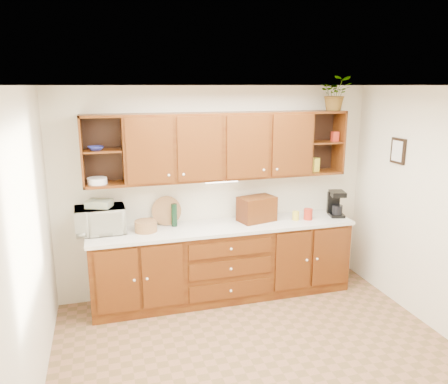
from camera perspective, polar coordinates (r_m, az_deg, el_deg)
floor at (r=4.53m, az=5.30°, el=-21.37°), size 4.00×4.00×0.00m
ceiling at (r=3.70m, az=6.21°, el=13.69°), size 4.00×4.00×0.00m
back_wall at (r=5.52m, az=-0.92°, el=0.15°), size 4.00×0.00×4.00m
left_wall at (r=3.73m, az=-24.57°, el=-7.96°), size 0.00×3.50×3.50m
base_cabinets at (r=5.51m, az=-0.07°, el=-9.18°), size 3.20×0.60×0.90m
countertop at (r=5.34m, az=-0.04°, el=-4.57°), size 3.24×0.64×0.04m
upper_cabinets at (r=5.26m, az=-0.39°, el=6.04°), size 3.20×0.33×0.80m
undercabinet_light at (r=5.28m, az=-0.33°, el=1.42°), size 0.40×0.05×0.02m
framed_picture at (r=5.54m, az=21.79°, el=5.00°), size 0.03×0.24×0.30m
wicker_basket at (r=5.18m, az=-10.17°, el=-4.40°), size 0.29×0.29×0.13m
microwave at (r=5.23m, az=-15.86°, el=-3.52°), size 0.57×0.40×0.31m
towel_stack at (r=5.17m, az=-16.00°, el=-1.47°), size 0.32×0.29×0.08m
wine_bottle at (r=5.30m, az=-6.52°, el=-3.01°), size 0.08×0.08×0.28m
woven_tray at (r=5.40m, az=-7.46°, el=-4.15°), size 0.37×0.15×0.35m
bread_box at (r=5.48m, az=4.29°, el=-2.22°), size 0.50×0.38×0.31m
mug_tree at (r=5.49m, az=3.75°, el=-3.35°), size 0.25×0.26×0.30m
canister_red at (r=5.64m, az=10.92°, el=-2.86°), size 0.15×0.15×0.14m
canister_white at (r=5.62m, az=5.91°, el=-2.42°), size 0.10×0.10×0.20m
canister_yellow at (r=5.60m, az=9.34°, el=-3.07°), size 0.10×0.10×0.11m
coffee_maker at (r=5.86m, az=14.42°, el=-1.50°), size 0.23×0.27×0.33m
bowl_stack at (r=5.05m, az=-16.41°, el=5.49°), size 0.21×0.21×0.04m
plate_stack at (r=5.11m, az=-16.23°, el=1.41°), size 0.25×0.25×0.07m
pantry_box_yellow at (r=5.73m, az=11.78°, el=3.50°), size 0.12×0.11×0.18m
pantry_box_red at (r=5.80m, az=14.30°, el=7.04°), size 0.09×0.08×0.13m
potted_plant at (r=5.72m, az=14.37°, el=12.36°), size 0.48×0.46×0.42m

